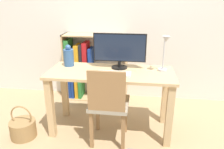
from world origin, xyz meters
TOP-DOWN VIEW (x-y plane):
  - ground_plane at (0.00, 0.00)m, footprint 10.00×10.00m
  - wall_back at (0.00, 0.97)m, footprint 8.00×0.05m
  - desk at (0.00, 0.00)m, footprint 1.37×0.57m
  - monitor at (0.08, 0.13)m, footprint 0.59×0.18m
  - keyboard at (0.05, -0.09)m, footprint 0.35×0.15m
  - vase at (-0.51, 0.14)m, footprint 0.12×0.12m
  - desk_lamp at (0.56, 0.05)m, footprint 0.10×0.19m
  - chair at (0.01, -0.27)m, footprint 0.40×0.40m
  - bookshelf at (-0.52, 0.80)m, footprint 0.92×0.28m
  - basket at (-0.95, -0.29)m, footprint 0.28×0.28m

SIDE VIEW (x-z plane):
  - ground_plane at x=0.00m, z-range 0.00..0.00m
  - basket at x=-0.95m, z-range -0.09..0.30m
  - chair at x=0.01m, z-range 0.04..0.90m
  - bookshelf at x=-0.52m, z-range 0.00..0.98m
  - desk at x=0.00m, z-range 0.21..0.94m
  - keyboard at x=0.05m, z-range 0.72..0.74m
  - vase at x=-0.51m, z-range 0.71..0.96m
  - monitor at x=0.08m, z-range 0.75..1.14m
  - desk_lamp at x=0.56m, z-range 0.77..1.16m
  - wall_back at x=0.00m, z-range 0.00..2.60m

